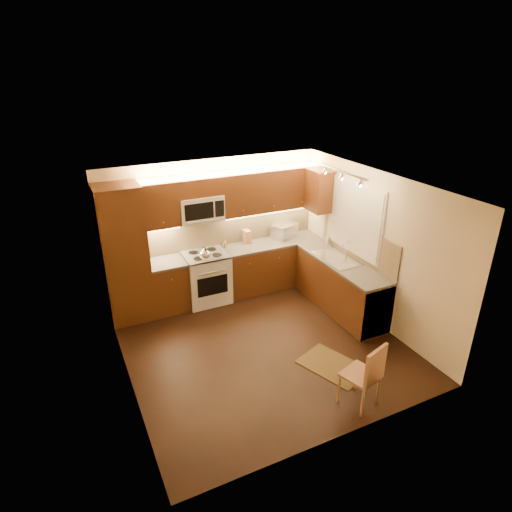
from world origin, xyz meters
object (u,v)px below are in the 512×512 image
sink (338,255)px  soap_bottle (328,239)px  toaster_oven (284,231)px  stove (206,277)px  knife_block (247,236)px  microwave (200,208)px  kettle (205,253)px  dining_chair (361,373)px

sink → soap_bottle: size_ratio=4.31×
toaster_oven → soap_bottle: 0.87m
stove → toaster_oven: bearing=5.2°
knife_block → soap_bottle: 1.51m
microwave → kettle: bearing=-102.2°
stove → sink: size_ratio=1.07×
microwave → toaster_oven: microwave is taller
stove → soap_bottle: bearing=-12.3°
sink → knife_block: size_ratio=3.56×
sink → stove: bearing=150.6°
microwave → sink: size_ratio=0.88×
toaster_oven → soap_bottle: toaster_oven is taller
kettle → soap_bottle: (2.32, -0.27, -0.04)m
stove → dining_chair: 3.42m
soap_bottle → dining_chair: size_ratio=0.22×
sink → soap_bottle: (0.24, 0.64, 0.02)m
microwave → sink: 2.48m
dining_chair → sink: bearing=44.8°
sink → toaster_oven: bearing=105.1°
knife_block → sink: bearing=-51.0°
knife_block → soap_bottle: bearing=-28.1°
sink → knife_block: bearing=129.4°
sink → dining_chair: sink is taller
stove → knife_block: knife_block is taller
knife_block → dining_chair: bearing=-91.3°
soap_bottle → microwave: bearing=160.5°
stove → sink: (2.00, -1.12, 0.52)m
sink → soap_bottle: soap_bottle is taller
toaster_oven → dining_chair: bearing=-122.9°
stove → sink: 2.35m
microwave → stove: bearing=-90.0°
stove → dining_chair: (0.85, -3.31, -0.00)m
stove → kettle: bearing=-109.4°
toaster_oven → dining_chair: 3.60m
kettle → toaster_oven: toaster_oven is taller
knife_block → dining_chair: (-0.05, -3.53, -0.56)m
sink → knife_block: knife_block is taller
microwave → soap_bottle: (2.24, -0.62, -0.72)m
microwave → sink: bearing=-32.2°
microwave → kettle: 0.77m
microwave → kettle: microwave is taller
microwave → knife_block: size_ratio=3.14×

